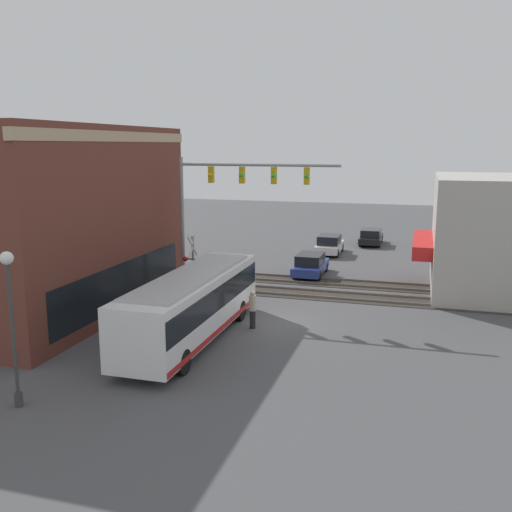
{
  "coord_description": "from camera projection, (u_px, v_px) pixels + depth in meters",
  "views": [
    {
      "loc": [
        -25.9,
        -6.76,
        8.6
      ],
      "look_at": [
        3.56,
        1.86,
        2.6
      ],
      "focal_mm": 40.0,
      "sensor_mm": 36.0,
      "label": 1
    }
  ],
  "objects": [
    {
      "name": "rail_track_near",
      "position": [
        298.0,
        293.0,
        33.56
      ],
      "size": [
        2.6,
        60.0,
        0.15
      ],
      "color": "#332D28",
      "rests_on": "ground"
    },
    {
      "name": "parked_car_white",
      "position": [
        330.0,
        245.0,
        45.59
      ],
      "size": [
        4.29,
        1.82,
        1.54
      ],
      "color": "silver",
      "rests_on": "ground"
    },
    {
      "name": "streetlamp",
      "position": [
        12.0,
        316.0,
        18.46
      ],
      "size": [
        0.44,
        0.44,
        5.28
      ],
      "color": "#38383A",
      "rests_on": "ground"
    },
    {
      "name": "pedestrian_near_bus",
      "position": [
        253.0,
        309.0,
        27.02
      ],
      "size": [
        0.34,
        0.34,
        1.84
      ],
      "color": "black",
      "rests_on": "ground"
    },
    {
      "name": "shop_building",
      "position": [
        502.0,
        235.0,
        33.56
      ],
      "size": [
        9.96,
        8.95,
        6.81
      ],
      "color": "#B2ADA3",
      "rests_on": "ground"
    },
    {
      "name": "ground_plane",
      "position": [
        272.0,
        323.0,
        27.91
      ],
      "size": [
        120.0,
        120.0,
        0.0
      ],
      "primitive_type": "plane",
      "color": "#4C4C4F"
    },
    {
      "name": "parked_car_blue",
      "position": [
        310.0,
        265.0,
        38.06
      ],
      "size": [
        4.41,
        1.82,
        1.5
      ],
      "color": "navy",
      "rests_on": "ground"
    },
    {
      "name": "brick_building",
      "position": [
        20.0,
        219.0,
        29.88
      ],
      "size": [
        15.07,
        12.02,
        9.55
      ],
      "color": "brown",
      "rests_on": "ground"
    },
    {
      "name": "traffic_signal_gantry",
      "position": [
        229.0,
        192.0,
        31.24
      ],
      "size": [
        0.42,
        9.02,
        7.94
      ],
      "color": "gray",
      "rests_on": "ground"
    },
    {
      "name": "rail_track_far",
      "position": [
        308.0,
        281.0,
        36.57
      ],
      "size": [
        2.6,
        60.0,
        0.15
      ],
      "color": "#332D28",
      "rests_on": "ground"
    },
    {
      "name": "parked_car_black",
      "position": [
        371.0,
        237.0,
        49.89
      ],
      "size": [
        4.31,
        1.82,
        1.39
      ],
      "color": "black",
      "rests_on": "ground"
    },
    {
      "name": "city_bus",
      "position": [
        192.0,
        304.0,
        25.26
      ],
      "size": [
        11.13,
        2.59,
        3.04
      ],
      "color": "white",
      "rests_on": "ground"
    },
    {
      "name": "crossing_signal",
      "position": [
        193.0,
        259.0,
        31.92
      ],
      "size": [
        1.41,
        1.18,
        3.81
      ],
      "color": "gray",
      "rests_on": "ground"
    }
  ]
}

